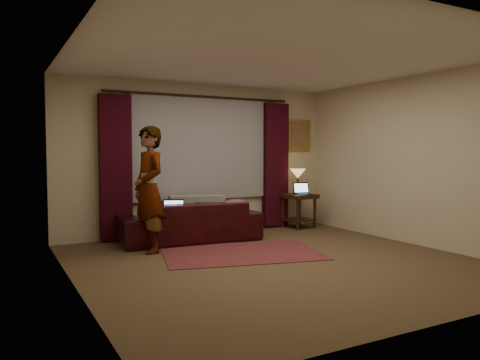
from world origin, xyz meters
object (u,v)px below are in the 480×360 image
object	(u,v)px
tiffany_lamp	(298,181)
person	(149,189)
end_table	(299,211)
sofa	(190,214)
laptop_table	(303,189)
laptop_sofa	(173,208)

from	to	relation	value
tiffany_lamp	person	world-z (taller)	person
end_table	tiffany_lamp	xyz separation A→B (m)	(0.03, 0.07, 0.55)
tiffany_lamp	person	distance (m)	3.25
tiffany_lamp	end_table	bearing A→B (deg)	-109.62
sofa	laptop_table	size ratio (longest dim) A/B	6.65
end_table	laptop_table	world-z (taller)	laptop_table
laptop_sofa	person	distance (m)	0.66
laptop_sofa	laptop_table	bearing A→B (deg)	30.27
sofa	laptop_sofa	bearing A→B (deg)	25.90
laptop_sofa	end_table	world-z (taller)	laptop_sofa
end_table	tiffany_lamp	world-z (taller)	tiffany_lamp
sofa	laptop_sofa	xyz separation A→B (m)	(-0.34, -0.14, 0.12)
end_table	laptop_table	size ratio (longest dim) A/B	1.92
sofa	person	xyz separation A→B (m)	(-0.81, -0.46, 0.45)
end_table	person	distance (m)	3.26
person	laptop_table	bearing A→B (deg)	93.41
tiffany_lamp	sofa	bearing A→B (deg)	-171.36
laptop_sofa	person	xyz separation A→B (m)	(-0.47, -0.32, 0.33)
laptop_table	person	xyz separation A→B (m)	(-3.14, -0.63, 0.15)
sofa	laptop_sofa	world-z (taller)	sofa
sofa	end_table	world-z (taller)	sofa
laptop_sofa	laptop_table	world-z (taller)	laptop_table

